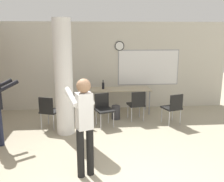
# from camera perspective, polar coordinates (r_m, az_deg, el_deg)

# --- Properties ---
(wall_back) EXTENTS (8.00, 0.15, 2.80)m
(wall_back) POSITION_cam_1_polar(r_m,az_deg,el_deg) (8.15, -1.39, 5.70)
(wall_back) COLOR beige
(wall_back) RESTS_ON ground_plane
(support_pillar) EXTENTS (0.44, 0.44, 2.80)m
(support_pillar) POSITION_cam_1_polar(r_m,az_deg,el_deg) (6.11, -10.99, 2.93)
(support_pillar) COLOR white
(support_pillar) RESTS_ON ground_plane
(folding_table) EXTENTS (1.84, 0.64, 0.77)m
(folding_table) POSITION_cam_1_polar(r_m,az_deg,el_deg) (7.73, 1.97, 0.14)
(folding_table) COLOR tan
(folding_table) RESTS_ON ground_plane
(bottle_on_table) EXTENTS (0.07, 0.07, 0.28)m
(bottle_on_table) POSITION_cam_1_polar(r_m,az_deg,el_deg) (7.67, -2.05, 1.25)
(bottle_on_table) COLOR black
(bottle_on_table) RESTS_ON folding_table
(waste_bin) EXTENTS (0.25, 0.25, 0.40)m
(waste_bin) POSITION_cam_1_polar(r_m,az_deg,el_deg) (7.29, 0.88, -4.90)
(waste_bin) COLOR #38383D
(waste_bin) RESTS_ON ground_plane
(chair_mid_room) EXTENTS (0.55, 0.55, 0.87)m
(chair_mid_room) POSITION_cam_1_polar(r_m,az_deg,el_deg) (6.98, 13.79, -3.44)
(chair_mid_room) COLOR black
(chair_mid_room) RESTS_ON ground_plane
(chair_table_left) EXTENTS (0.60, 0.60, 0.87)m
(chair_table_left) POSITION_cam_1_polar(r_m,az_deg,el_deg) (7.01, -7.00, -3.08)
(chair_table_left) COLOR black
(chair_table_left) RESTS_ON ground_plane
(chair_table_front) EXTENTS (0.56, 0.56, 0.87)m
(chair_table_front) POSITION_cam_1_polar(r_m,az_deg,el_deg) (6.70, -1.92, -3.75)
(chair_table_front) COLOR black
(chair_table_front) RESTS_ON ground_plane
(chair_near_pillar) EXTENTS (0.57, 0.57, 0.87)m
(chair_near_pillar) POSITION_cam_1_polar(r_m,az_deg,el_deg) (6.70, -14.22, -4.17)
(chair_near_pillar) COLOR black
(chair_near_pillar) RESTS_ON ground_plane
(chair_table_right) EXTENTS (0.50, 0.50, 0.87)m
(chair_table_right) POSITION_cam_1_polar(r_m,az_deg,el_deg) (7.12, 5.67, -2.79)
(chair_table_right) COLOR black
(chair_table_right) RESTS_ON ground_plane
(person_playing_front) EXTENTS (0.55, 0.70, 1.74)m
(person_playing_front) POSITION_cam_1_polar(r_m,az_deg,el_deg) (4.27, -6.43, -6.62)
(person_playing_front) COLOR black
(person_playing_front) RESTS_ON ground_plane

